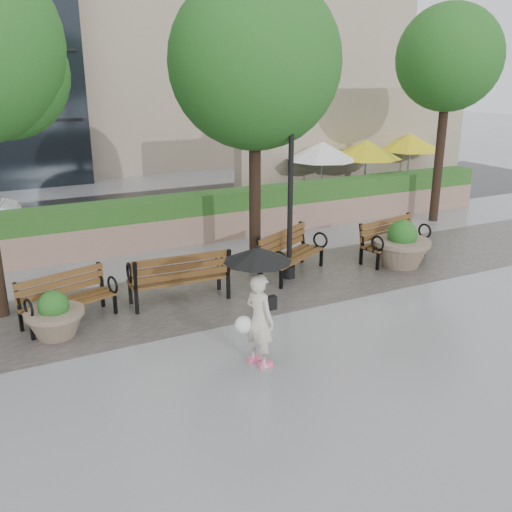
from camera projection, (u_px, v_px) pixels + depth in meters
name	position (u px, v px, depth m)	size (l,w,h in m)	color
ground	(251.00, 360.00, 9.56)	(100.00, 100.00, 0.00)	gray
cobble_strip	(188.00, 299.00, 12.10)	(28.00, 3.20, 0.01)	#383330
hedge_wall	(134.00, 225.00, 15.28)	(24.00, 0.80, 1.35)	#91715D
cafe_wall	(357.00, 143.00, 21.51)	(10.00, 0.60, 4.00)	tan
cafe_hedge	(381.00, 196.00, 19.91)	(8.00, 0.50, 0.90)	#21551C
asphalt_street	(103.00, 217.00, 18.87)	(40.00, 7.00, 0.00)	black
bench_1	(69.00, 309.00, 10.90)	(1.89, 1.18, 0.95)	brown
bench_2	(180.00, 287.00, 11.87)	(2.10, 0.92, 1.10)	brown
bench_3	(292.00, 262.00, 13.44)	(2.07, 1.60, 1.05)	brown
bench_4	(393.00, 249.00, 14.49)	(2.04, 1.12, 1.04)	brown
planter_left	(55.00, 319.00, 10.30)	(1.05, 1.05, 0.88)	#7F6B56
planter_right	(401.00, 248.00, 14.01)	(1.40, 1.40, 1.18)	#7F6B56
lamppost	(290.00, 196.00, 12.73)	(0.28, 0.28, 4.39)	black
tree_1	(259.00, 68.00, 12.86)	(3.91, 3.90, 6.75)	black
tree_2	(450.00, 63.00, 17.07)	(3.27, 3.14, 6.55)	black
patio_umb_white	(323.00, 151.00, 19.43)	(2.50, 2.50, 2.30)	black
patio_umb_yellow_a	(366.00, 150.00, 19.84)	(2.50, 2.50, 2.30)	black
patio_umb_yellow_b	(410.00, 143.00, 21.78)	(2.50, 2.50, 2.30)	black
pedestrian	(258.00, 295.00, 9.07)	(1.09, 1.09, 2.01)	beige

